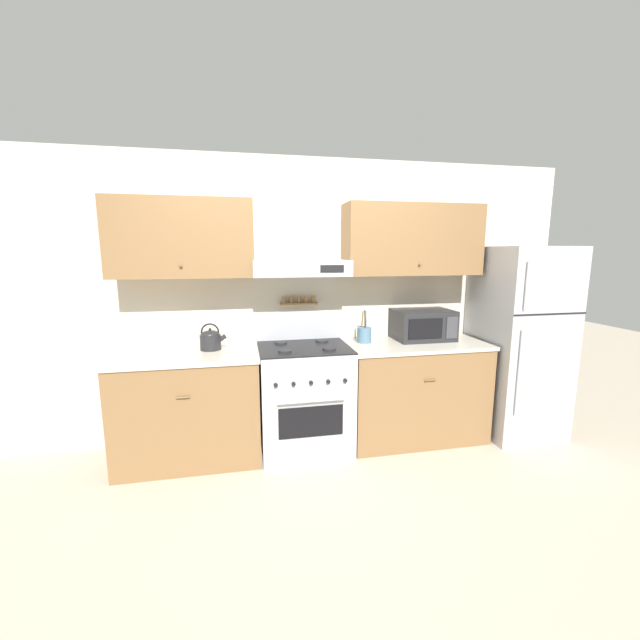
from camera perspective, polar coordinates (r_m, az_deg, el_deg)
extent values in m
plane|color=#B2A38E|center=(3.42, -1.31, -20.38)|extent=(16.00, 16.00, 0.00)
cube|color=beige|center=(3.66, -3.28, 2.80)|extent=(5.20, 0.08, 2.55)
cube|color=brown|center=(3.42, -19.40, 11.12)|extent=(1.13, 0.33, 0.63)
sphere|color=brown|center=(3.25, -19.60, 7.39)|extent=(0.02, 0.02, 0.02)
cube|color=brown|center=(3.73, 13.27, 11.26)|extent=(1.26, 0.33, 0.63)
sphere|color=brown|center=(3.57, 14.33, 7.83)|extent=(0.02, 0.02, 0.02)
cube|color=#ADAFB5|center=(3.41, -2.78, 7.56)|extent=(0.83, 0.37, 0.14)
cube|color=black|center=(3.27, 1.79, 7.47)|extent=(0.20, 0.01, 0.06)
cube|color=brown|center=(3.58, -3.09, 2.39)|extent=(0.34, 0.07, 0.02)
cylinder|color=olive|center=(3.56, -5.27, 2.97)|extent=(0.03, 0.03, 0.06)
cylinder|color=olive|center=(3.57, -4.18, 3.00)|extent=(0.03, 0.03, 0.06)
cylinder|color=olive|center=(3.58, -3.10, 3.03)|extent=(0.03, 0.03, 0.06)
cylinder|color=olive|center=(3.59, -2.02, 3.05)|extent=(0.03, 0.03, 0.06)
cylinder|color=olive|center=(3.60, -0.96, 3.08)|extent=(0.03, 0.03, 0.06)
cube|color=brown|center=(3.52, -18.40, -12.09)|extent=(1.13, 0.62, 0.88)
cube|color=#B7B2A3|center=(3.38, -18.82, -4.91)|extent=(1.16, 0.65, 0.03)
cylinder|color=brown|center=(3.14, -19.32, -10.61)|extent=(0.10, 0.01, 0.01)
cube|color=brown|center=(3.82, 13.36, -10.10)|extent=(1.26, 0.62, 0.88)
cube|color=#B7B2A3|center=(3.69, 13.64, -3.43)|extent=(1.28, 0.65, 0.03)
cylinder|color=brown|center=(3.47, 15.76, -8.45)|extent=(0.10, 0.01, 0.01)
cube|color=#ADAFB5|center=(3.51, -2.26, -11.34)|extent=(0.77, 0.64, 0.91)
cube|color=black|center=(3.24, -1.30, -14.58)|extent=(0.52, 0.01, 0.26)
cylinder|color=#ADAFB5|center=(3.15, -1.24, -11.73)|extent=(0.54, 0.02, 0.02)
cube|color=black|center=(3.37, -2.32, -3.97)|extent=(0.77, 0.64, 0.01)
cylinder|color=#232326|center=(3.19, -5.17, -4.51)|extent=(0.11, 0.11, 0.02)
cylinder|color=#232326|center=(3.25, 1.34, -4.21)|extent=(0.11, 0.11, 0.02)
cylinder|color=#232326|center=(3.49, -5.73, -3.29)|extent=(0.11, 0.11, 0.02)
cylinder|color=#232326|center=(3.54, 0.24, -3.03)|extent=(0.11, 0.11, 0.02)
cylinder|color=black|center=(3.08, -6.46, -9.40)|extent=(0.03, 0.02, 0.03)
cylinder|color=black|center=(3.09, -3.86, -9.27)|extent=(0.03, 0.02, 0.03)
cylinder|color=black|center=(3.11, -1.30, -9.12)|extent=(0.03, 0.02, 0.03)
cylinder|color=black|center=(3.14, 1.22, -8.95)|extent=(0.03, 0.02, 0.03)
cylinder|color=black|center=(3.17, 3.70, -8.78)|extent=(0.03, 0.02, 0.03)
cube|color=#ADAFB5|center=(3.64, -3.08, -1.60)|extent=(0.77, 0.04, 0.15)
cube|color=#ADAFB5|center=(4.17, 26.82, -2.79)|extent=(0.71, 0.72, 1.77)
cube|color=black|center=(3.85, 30.54, 0.75)|extent=(0.71, 0.01, 0.01)
cylinder|color=#ADAFB5|center=(3.64, 27.87, 4.47)|extent=(0.02, 0.02, 0.39)
cylinder|color=#ADAFB5|center=(3.76, 26.95, -6.87)|extent=(0.02, 0.02, 0.74)
cylinder|color=#232326|center=(3.44, -15.65, -3.12)|extent=(0.17, 0.17, 0.13)
ellipsoid|color=#232326|center=(3.42, -15.70, -2.07)|extent=(0.16, 0.16, 0.07)
sphere|color=black|center=(3.42, -15.73, -1.30)|extent=(0.02, 0.02, 0.02)
cylinder|color=#232326|center=(3.43, -14.29, -2.76)|extent=(0.11, 0.04, 0.09)
torus|color=black|center=(3.42, -15.71, -1.71)|extent=(0.15, 0.01, 0.15)
cube|color=#232326|center=(3.82, 14.67, -0.64)|extent=(0.54, 0.38, 0.28)
cube|color=black|center=(3.61, 15.11, -1.24)|extent=(0.32, 0.01, 0.18)
cube|color=#38383D|center=(3.74, 18.64, -1.06)|extent=(0.11, 0.01, 0.20)
cylinder|color=slate|center=(3.60, 6.44, -2.16)|extent=(0.13, 0.13, 0.14)
cylinder|color=olive|center=(3.55, 6.19, 0.07)|extent=(0.01, 0.05, 0.16)
cylinder|color=#28282B|center=(3.57, 6.57, 0.12)|extent=(0.01, 0.04, 0.16)
cylinder|color=#B2B2B7|center=(3.59, 6.83, 0.15)|extent=(0.01, 0.03, 0.16)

